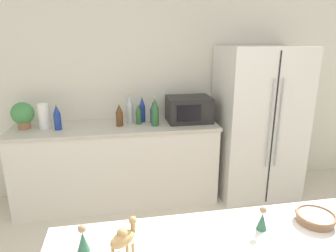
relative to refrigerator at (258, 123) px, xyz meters
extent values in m
cube|color=silver|center=(-1.23, 0.39, 0.42)|extent=(8.00, 0.06, 2.55)
cube|color=silver|center=(-1.62, 0.06, -0.43)|extent=(2.16, 0.60, 0.86)
cube|color=beige|center=(-1.62, 0.06, 0.02)|extent=(2.19, 0.63, 0.03)
cube|color=silver|center=(0.00, 0.00, 0.00)|extent=(0.91, 0.69, 1.72)
cube|color=black|center=(0.00, -0.35, 0.00)|extent=(0.01, 0.01, 1.65)
cylinder|color=#B2B5BA|center=(-0.05, -0.36, 0.09)|extent=(0.02, 0.02, 0.94)
cylinder|color=#B2B5BA|center=(0.05, -0.36, 0.09)|extent=(0.02, 0.02, 0.94)
cube|color=silver|center=(-1.11, -1.99, 0.05)|extent=(1.69, 0.46, 0.03)
cylinder|color=#9E6B47|center=(-2.55, 0.11, 0.07)|extent=(0.13, 0.13, 0.08)
sphere|color=#478E4C|center=(-2.55, 0.11, 0.20)|extent=(0.23, 0.23, 0.23)
cylinder|color=white|center=(-2.34, 0.08, 0.17)|extent=(0.11, 0.11, 0.26)
cube|color=black|center=(-0.80, 0.08, 0.17)|extent=(0.48, 0.36, 0.28)
cube|color=black|center=(-0.85, -0.10, 0.17)|extent=(0.26, 0.01, 0.17)
cylinder|color=navy|center=(-1.32, 0.16, 0.12)|extent=(0.07, 0.07, 0.18)
cone|color=navy|center=(-1.32, 0.16, 0.27)|extent=(0.06, 0.06, 0.10)
cylinder|color=gold|center=(-1.32, 0.16, 0.32)|extent=(0.02, 0.02, 0.01)
cylinder|color=brown|center=(-1.57, 0.03, 0.11)|extent=(0.08, 0.08, 0.15)
cone|color=brown|center=(-1.57, 0.03, 0.23)|extent=(0.07, 0.07, 0.09)
cylinder|color=gold|center=(-1.57, 0.03, 0.28)|extent=(0.03, 0.03, 0.01)
cylinder|color=navy|center=(-2.20, 0.01, 0.12)|extent=(0.07, 0.07, 0.17)
cone|color=navy|center=(-2.20, 0.01, 0.25)|extent=(0.07, 0.07, 0.09)
cylinder|color=gold|center=(-2.20, 0.01, 0.30)|extent=(0.03, 0.03, 0.01)
cylinder|color=#B2B7BC|center=(-1.46, 0.13, 0.14)|extent=(0.08, 0.08, 0.20)
cone|color=#B2B7BC|center=(-1.46, 0.13, 0.29)|extent=(0.08, 0.08, 0.11)
cylinder|color=gold|center=(-1.46, 0.13, 0.35)|extent=(0.03, 0.03, 0.01)
cylinder|color=#2D6033|center=(-1.20, -0.02, 0.13)|extent=(0.08, 0.08, 0.19)
cone|color=#2D6033|center=(-1.20, -0.02, 0.28)|extent=(0.08, 0.08, 0.11)
cylinder|color=gold|center=(-1.20, -0.02, 0.34)|extent=(0.03, 0.03, 0.01)
cylinder|color=#2D6033|center=(-1.37, 0.07, 0.11)|extent=(0.06, 0.06, 0.14)
cone|color=#2D6033|center=(-1.37, 0.07, 0.22)|extent=(0.06, 0.06, 0.08)
cylinder|color=gold|center=(-1.37, 0.07, 0.26)|extent=(0.02, 0.02, 0.01)
cylinder|color=navy|center=(-1.21, 0.09, 0.11)|extent=(0.06, 0.06, 0.15)
cone|color=navy|center=(-1.21, 0.09, 0.23)|extent=(0.06, 0.06, 0.09)
cylinder|color=gold|center=(-1.21, 0.09, 0.28)|extent=(0.02, 0.02, 0.01)
cylinder|color=#8C6647|center=(-0.66, -1.95, 0.08)|extent=(0.18, 0.18, 0.04)
torus|color=#8C6647|center=(-0.66, -1.95, 0.10)|extent=(0.19, 0.19, 0.02)
ellipsoid|color=tan|center=(-1.61, -2.04, 0.16)|extent=(0.13, 0.12, 0.06)
sphere|color=tan|center=(-1.61, -2.04, 0.19)|extent=(0.05, 0.05, 0.05)
cylinder|color=tan|center=(-1.56, -2.00, 0.19)|extent=(0.02, 0.02, 0.06)
sphere|color=tan|center=(-1.56, -2.00, 0.22)|extent=(0.03, 0.03, 0.03)
cylinder|color=tan|center=(-1.59, -2.00, 0.10)|extent=(0.01, 0.01, 0.06)
cylinder|color=tan|center=(-1.57, -2.03, 0.10)|extent=(0.01, 0.01, 0.06)
cone|color=#33664C|center=(-1.78, -1.96, 0.11)|extent=(0.05, 0.05, 0.09)
sphere|color=#A37A5B|center=(-1.78, -1.96, 0.17)|extent=(0.03, 0.03, 0.03)
cone|color=#33664C|center=(-0.95, -1.95, 0.11)|extent=(0.05, 0.05, 0.09)
sphere|color=#A37A5B|center=(-0.95, -1.95, 0.17)|extent=(0.03, 0.03, 0.03)
camera|label=1|loc=(-1.61, -3.09, 0.94)|focal=32.00mm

